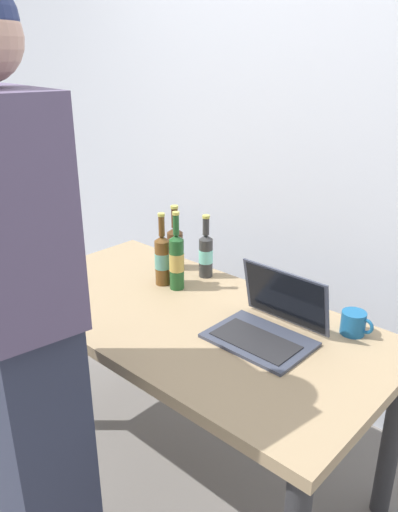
{
  "coord_description": "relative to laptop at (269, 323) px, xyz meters",
  "views": [
    {
      "loc": [
        1.16,
        -1.2,
        1.64
      ],
      "look_at": [
        0.06,
        0.0,
        0.98
      ],
      "focal_mm": 35.12,
      "sensor_mm": 36.0,
      "label": 1
    }
  ],
  "objects": [
    {
      "name": "coffee_mug",
      "position": [
        0.21,
        0.21,
        -0.01
      ],
      "size": [
        0.12,
        0.09,
        0.08
      ],
      "color": "#19598C",
      "rests_on": "desk"
    },
    {
      "name": "laptop",
      "position": [
        0.0,
        0.0,
        0.0
      ],
      "size": [
        0.34,
        0.3,
        0.22
      ],
      "color": "#383D4C",
      "rests_on": "desk"
    },
    {
      "name": "back_wall",
      "position": [
        -0.32,
        0.74,
        0.52
      ],
      "size": [
        6.0,
        0.1,
        2.6
      ],
      "primitive_type": "cube",
      "color": "silver",
      "rests_on": "ground"
    },
    {
      "name": "desk",
      "position": [
        -0.32,
        -0.07,
        -0.15
      ],
      "size": [
        1.54,
        0.78,
        0.73
      ],
      "color": "#9E8460",
      "rests_on": "ground"
    },
    {
      "name": "beer_bottle_dark",
      "position": [
        -0.66,
        0.21,
        0.06
      ],
      "size": [
        0.07,
        0.07,
        0.29
      ],
      "color": "#472B14",
      "rests_on": "desk"
    },
    {
      "name": "person_figure",
      "position": [
        -0.33,
        -0.72,
        0.14
      ],
      "size": [
        0.44,
        0.33,
        1.81
      ],
      "color": "#2D3347",
      "rests_on": "ground"
    },
    {
      "name": "beer_bottle_brown",
      "position": [
        -0.5,
        0.06,
        0.08
      ],
      "size": [
        0.06,
        0.06,
        0.33
      ],
      "color": "#1E5123",
      "rests_on": "desk"
    },
    {
      "name": "beer_bottle_amber",
      "position": [
        -0.58,
        0.05,
        0.07
      ],
      "size": [
        0.07,
        0.07,
        0.31
      ],
      "color": "brown",
      "rests_on": "desk"
    },
    {
      "name": "ground_plane",
      "position": [
        -0.32,
        -0.07,
        -0.78
      ],
      "size": [
        8.0,
        8.0,
        0.0
      ],
      "primitive_type": "plane",
      "color": "slate",
      "rests_on": "ground"
    },
    {
      "name": "beer_bottle_green",
      "position": [
        -0.5,
        0.23,
        0.06
      ],
      "size": [
        0.06,
        0.06,
        0.28
      ],
      "color": "#333333",
      "rests_on": "desk"
    }
  ]
}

